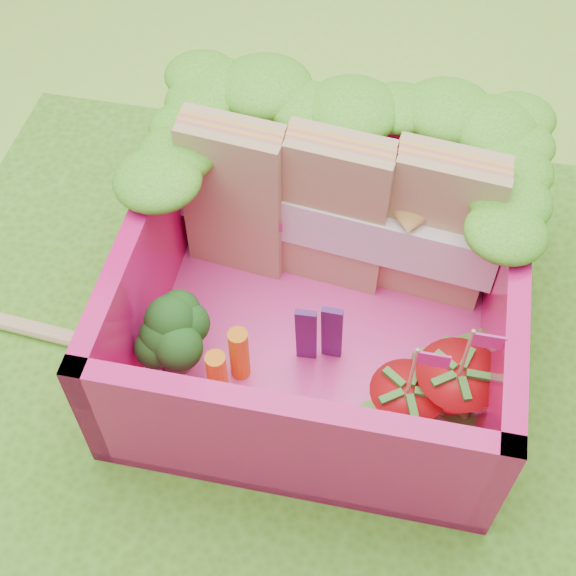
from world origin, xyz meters
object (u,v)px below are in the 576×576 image
(strawberry_right, at_px, (453,395))
(broccoli, at_px, (171,331))
(bento_box, at_px, (322,289))
(sandwich_stack, at_px, (337,213))
(strawberry_left, at_px, (404,409))

(strawberry_right, bearing_deg, broccoli, 178.33)
(broccoli, bearing_deg, bento_box, 28.19)
(bento_box, distance_m, broccoli, 0.53)
(bento_box, bearing_deg, broccoli, -151.81)
(broccoli, bearing_deg, strawberry_right, -1.67)
(sandwich_stack, relative_size, strawberry_left, 2.48)
(sandwich_stack, bearing_deg, strawberry_left, -62.17)
(bento_box, xyz_separation_m, broccoli, (-0.47, -0.25, -0.03))
(bento_box, xyz_separation_m, strawberry_left, (0.34, -0.35, -0.10))
(strawberry_left, bearing_deg, broccoli, 172.80)
(bento_box, distance_m, sandwich_stack, 0.29)
(bento_box, relative_size, broccoli, 3.91)
(sandwich_stack, distance_m, broccoli, 0.72)
(strawberry_left, height_order, strawberry_right, strawberry_right)
(strawberry_right, bearing_deg, strawberry_left, -153.79)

